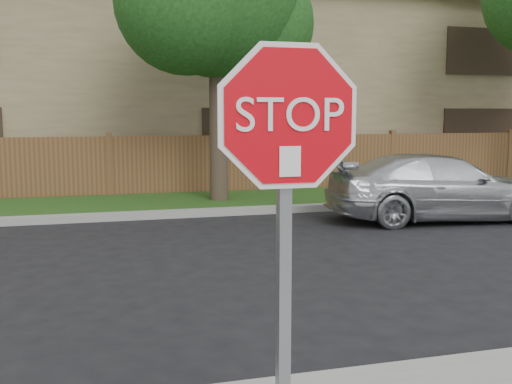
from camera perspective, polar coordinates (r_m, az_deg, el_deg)
name	(u,v)px	position (r m, az deg, el deg)	size (l,w,h in m)	color
far_curb	(116,216)	(12.64, -13.17, -2.28)	(70.00, 0.30, 0.15)	gray
grass_strip	(113,205)	(14.27, -13.46, -1.26)	(70.00, 3.00, 0.12)	#1E4714
fence	(110,168)	(15.77, -13.76, 2.25)	(70.00, 0.12, 1.60)	brown
apartment_building	(102,74)	(21.35, -14.49, 10.86)	(35.20, 9.20, 7.20)	#857652
stop_sign	(287,181)	(3.00, 2.97, 1.08)	(1.01, 0.13, 2.55)	gray
sedan_right	(440,187)	(12.81, 17.11, 0.43)	(1.90, 4.66, 1.35)	silver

